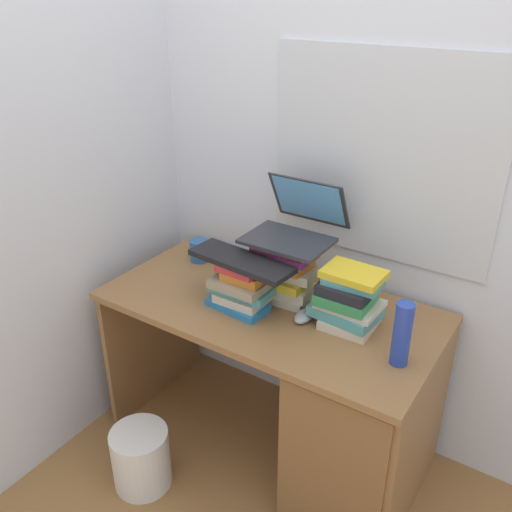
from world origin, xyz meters
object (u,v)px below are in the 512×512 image
object	(u,v)px
mug	(200,251)
water_bottle	(402,334)
book_stack_keyboard_riser	(242,287)
laptop	(297,223)
keyboard	(241,261)
book_stack_side	(349,300)
computer_mouse	(304,316)
book_stack_tall	(285,270)
wastebasket	(141,458)
desk	(338,405)

from	to	relation	value
mug	water_bottle	size ratio (longest dim) A/B	0.54
book_stack_keyboard_riser	laptop	xyz separation A→B (m)	(0.11, 0.22, 0.21)
laptop	keyboard	bearing A→B (deg)	-114.55
book_stack_side	mug	world-z (taller)	book_stack_side
book_stack_side	computer_mouse	distance (m)	0.18
book_stack_side	keyboard	world-z (taller)	book_stack_side
book_stack_keyboard_riser	computer_mouse	bearing A→B (deg)	12.14
book_stack_keyboard_riser	keyboard	xyz separation A→B (m)	(0.00, -0.00, 0.12)
book_stack_side	book_stack_tall	bearing A→B (deg)	173.00
book_stack_side	wastebasket	bearing A→B (deg)	-141.30
book_stack_tall	computer_mouse	xyz separation A→B (m)	(0.15, -0.10, -0.11)
desk	mug	xyz separation A→B (m)	(-0.80, 0.17, 0.38)
mug	water_bottle	bearing A→B (deg)	-12.50
laptop	computer_mouse	distance (m)	0.36
book_stack_tall	book_stack_keyboard_riser	world-z (taller)	book_stack_tall
keyboard	mug	world-z (taller)	keyboard
book_stack_side	computer_mouse	xyz separation A→B (m)	(-0.15, -0.06, -0.09)
desk	book_stack_keyboard_riser	xyz separation A→B (m)	(-0.41, -0.06, 0.43)
book_stack_keyboard_riser	computer_mouse	xyz separation A→B (m)	(0.25, 0.05, -0.07)
keyboard	mug	xyz separation A→B (m)	(-0.39, 0.23, -0.16)
book_stack_side	laptop	distance (m)	0.36
book_stack_side	laptop	bearing A→B (deg)	159.41
laptop	wastebasket	bearing A→B (deg)	-119.49
laptop	desk	bearing A→B (deg)	-28.93
book_stack_tall	book_stack_keyboard_riser	size ratio (longest dim) A/B	1.02
laptop	mug	world-z (taller)	laptop
desk	wastebasket	xyz separation A→B (m)	(-0.65, -0.45, -0.27)
laptop	mug	bearing A→B (deg)	179.59
wastebasket	keyboard	bearing A→B (deg)	57.80
book_stack_tall	book_stack_side	xyz separation A→B (m)	(0.29, -0.04, -0.02)
book_stack_keyboard_riser	keyboard	distance (m)	0.12
book_stack_side	wastebasket	size ratio (longest dim) A/B	0.94
book_stack_tall	keyboard	size ratio (longest dim) A/B	0.61
laptop	water_bottle	size ratio (longest dim) A/B	1.47
book_stack_tall	computer_mouse	distance (m)	0.21
computer_mouse	keyboard	bearing A→B (deg)	-166.83
desk	book_stack_tall	size ratio (longest dim) A/B	5.20
book_stack_side	mug	distance (m)	0.79
desk	mug	distance (m)	0.91
keyboard	water_bottle	xyz separation A→B (m)	(0.63, 0.00, -0.09)
book_stack_tall	book_stack_side	world-z (taller)	book_stack_tall
book_stack_side	computer_mouse	world-z (taller)	book_stack_side
book_stack_keyboard_riser	wastebasket	distance (m)	0.84
book_stack_side	water_bottle	bearing A→B (deg)	-25.54
wastebasket	book_stack_keyboard_riser	bearing A→B (deg)	58.27
laptop	computer_mouse	size ratio (longest dim) A/B	3.27
computer_mouse	wastebasket	distance (m)	0.91
book_stack_keyboard_riser	mug	distance (m)	0.45
book_stack_side	mug	size ratio (longest dim) A/B	1.99
keyboard	mug	size ratio (longest dim) A/B	3.34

